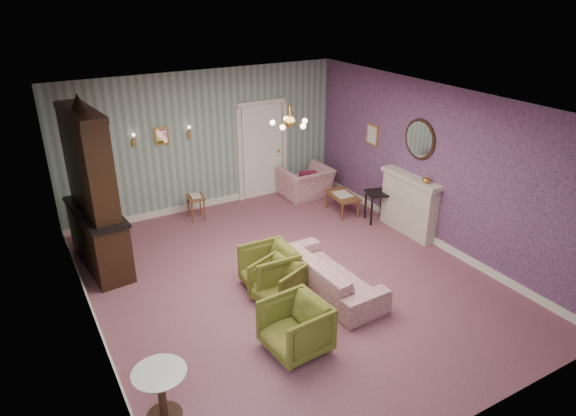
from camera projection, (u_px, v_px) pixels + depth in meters
floor at (290, 280)px, 8.36m from camera, size 7.00×7.00×0.00m
ceiling at (290, 104)px, 7.17m from camera, size 7.00×7.00×0.00m
wall_back at (205, 141)px, 10.53m from camera, size 6.00×0.00×6.00m
wall_front at (468, 321)px, 4.99m from camera, size 6.00×0.00×6.00m
wall_left at (83, 246)px, 6.40m from camera, size 0.00×7.00×7.00m
wall_right at (435, 166)px, 9.13m from camera, size 0.00×7.00×7.00m
wall_right_floral at (434, 166)px, 9.12m from camera, size 0.00×7.00×7.00m
door at (262, 149)px, 11.24m from camera, size 1.12×0.12×2.16m
olive_chair_a at (295, 325)px, 6.64m from camera, size 0.78×0.82×0.79m
olive_chair_b at (277, 280)px, 7.72m from camera, size 0.82×0.84×0.68m
olive_chair_c at (269, 267)px, 8.00m from camera, size 0.73×0.78×0.78m
sofa_chintz at (330, 268)px, 7.94m from camera, size 0.67×2.04×0.79m
wingback_chair at (306, 178)px, 11.40m from camera, size 1.06×0.70×0.92m
dresser at (91, 188)px, 8.19m from camera, size 0.77×1.79×2.89m
fireplace at (409, 204)px, 9.74m from camera, size 0.30×1.40×1.16m
mantel_vase at (427, 179)px, 9.14m from camera, size 0.15×0.15×0.15m
oval_mirror at (420, 139)px, 9.26m from camera, size 0.04×0.76×0.84m
framed_print at (372, 135)px, 10.44m from camera, size 0.04×0.34×0.42m
coffee_table at (342, 203)px, 10.70m from camera, size 0.55×0.87×0.42m
side_table_black at (376, 207)px, 10.28m from camera, size 0.53×0.53×0.64m
pedestal_table at (162, 394)px, 5.62m from camera, size 0.72×0.72×0.65m
nesting_table at (196, 207)px, 10.42m from camera, size 0.36×0.44×0.53m
gilt_mirror_back at (162, 136)px, 9.99m from camera, size 0.28×0.06×0.36m
sconce_left at (134, 140)px, 9.72m from camera, size 0.16×0.12×0.30m
sconce_right at (189, 133)px, 10.22m from camera, size 0.16×0.12×0.30m
chandelier at (290, 123)px, 7.28m from camera, size 0.56×0.56×0.36m
burgundy_cushion at (308, 179)px, 11.25m from camera, size 0.41×0.28×0.39m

